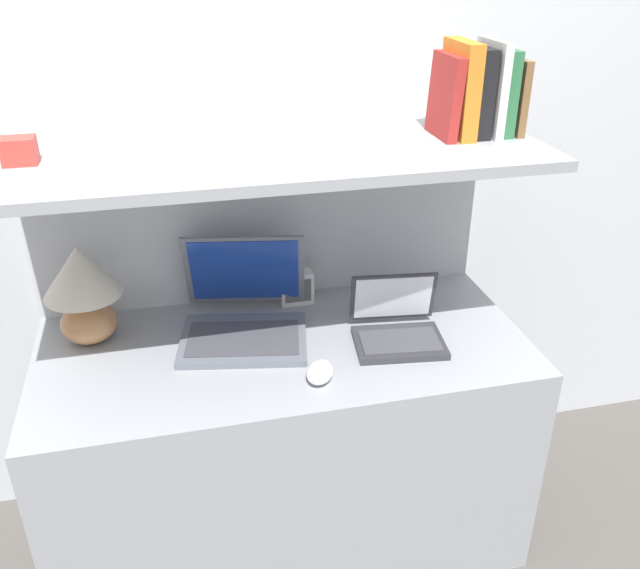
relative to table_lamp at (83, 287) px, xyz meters
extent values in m
cube|color=silver|center=(0.53, 0.22, 0.30)|extent=(6.00, 0.05, 2.40)
cube|color=#999EA3|center=(0.53, -0.16, -0.53)|extent=(1.39, 0.63, 0.72)
cube|color=silver|center=(0.53, 0.17, -0.27)|extent=(1.39, 0.04, 1.25)
cube|color=#999EA3|center=(0.53, -0.09, 0.37)|extent=(1.39, 0.57, 0.03)
ellipsoid|color=#B27A4C|center=(0.00, 0.00, -0.11)|extent=(0.16, 0.16, 0.12)
cylinder|color=tan|center=(0.00, 0.00, -0.04)|extent=(0.02, 0.02, 0.03)
cone|color=beige|center=(0.00, 0.00, 0.05)|extent=(0.22, 0.22, 0.14)
cube|color=slate|center=(0.42, -0.12, -0.16)|extent=(0.40, 0.33, 0.02)
cube|color=#47474C|center=(0.42, -0.13, -0.15)|extent=(0.34, 0.24, 0.00)
cube|color=slate|center=(0.46, 0.06, -0.03)|extent=(0.37, 0.15, 0.25)
cube|color=navy|center=(0.46, 0.05, -0.03)|extent=(0.33, 0.13, 0.22)
cube|color=#333338|center=(0.85, -0.23, -0.16)|extent=(0.27, 0.21, 0.02)
cube|color=#47474C|center=(0.85, -0.24, -0.15)|extent=(0.23, 0.15, 0.00)
cube|color=#333338|center=(0.87, -0.13, -0.07)|extent=(0.25, 0.07, 0.16)
cube|color=white|center=(0.87, -0.13, -0.07)|extent=(0.23, 0.06, 0.14)
ellipsoid|color=white|center=(0.60, -0.34, -0.15)|extent=(0.11, 0.13, 0.04)
cube|color=white|center=(0.62, 0.08, -0.12)|extent=(0.10, 0.05, 0.11)
cube|color=#59595B|center=(0.62, 0.06, -0.12)|extent=(0.08, 0.00, 0.08)
cube|color=brown|center=(1.19, -0.09, 0.48)|extent=(0.02, 0.14, 0.20)
cube|color=#2D7042|center=(1.15, -0.09, 0.50)|extent=(0.03, 0.14, 0.22)
cube|color=silver|center=(1.12, -0.09, 0.51)|extent=(0.02, 0.17, 0.24)
cube|color=black|center=(1.08, -0.09, 0.50)|extent=(0.04, 0.15, 0.23)
cube|color=orange|center=(1.03, -0.09, 0.51)|extent=(0.04, 0.17, 0.24)
cube|color=#A82823|center=(0.99, -0.09, 0.49)|extent=(0.04, 0.16, 0.21)
cube|color=#CC3D33|center=(-0.07, -0.09, 0.42)|extent=(0.08, 0.06, 0.06)
camera|label=1|loc=(0.26, -1.77, 0.87)|focal=38.00mm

